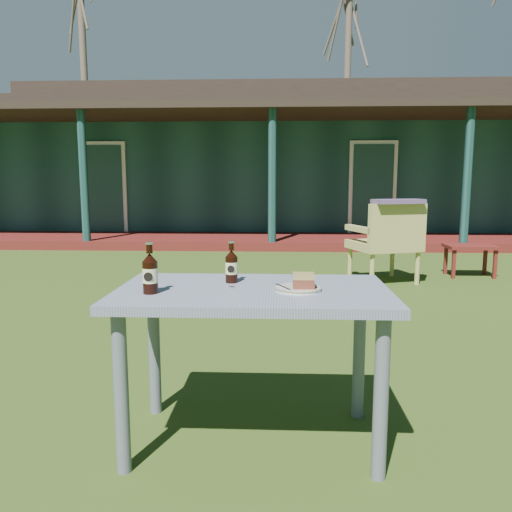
{
  "coord_description": "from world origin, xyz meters",
  "views": [
    {
      "loc": [
        0.11,
        -3.75,
        1.19
      ],
      "look_at": [
        0.0,
        -1.3,
        0.82
      ],
      "focal_mm": 35.0,
      "sensor_mm": 36.0,
      "label": 1
    }
  ],
  "objects_px": {
    "cafe_table": "(253,311)",
    "cola_bottle_near": "(231,266)",
    "cake_slice": "(304,280)",
    "cola_bottle_far": "(150,273)",
    "plate": "(298,288)",
    "side_table": "(470,250)",
    "armchair_left": "(388,238)"
  },
  "relations": [
    {
      "from": "cafe_table",
      "to": "cake_slice",
      "type": "distance_m",
      "value": 0.27
    },
    {
      "from": "cake_slice",
      "to": "cola_bottle_far",
      "type": "height_order",
      "value": "cola_bottle_far"
    },
    {
      "from": "cafe_table",
      "to": "cola_bottle_near",
      "type": "bearing_deg",
      "value": 130.25
    },
    {
      "from": "cake_slice",
      "to": "side_table",
      "type": "distance_m",
      "value": 4.82
    },
    {
      "from": "armchair_left",
      "to": "side_table",
      "type": "xyz_separation_m",
      "value": [
        1.14,
        0.46,
        -0.19
      ]
    },
    {
      "from": "plate",
      "to": "armchair_left",
      "type": "xyz_separation_m",
      "value": [
        1.19,
        3.74,
        -0.2
      ]
    },
    {
      "from": "cake_slice",
      "to": "plate",
      "type": "bearing_deg",
      "value": 165.08
    },
    {
      "from": "plate",
      "to": "armchair_left",
      "type": "relative_size",
      "value": 0.22
    },
    {
      "from": "cola_bottle_near",
      "to": "cola_bottle_far",
      "type": "distance_m",
      "value": 0.4
    },
    {
      "from": "cola_bottle_far",
      "to": "armchair_left",
      "type": "bearing_deg",
      "value": 64.56
    },
    {
      "from": "plate",
      "to": "cola_bottle_near",
      "type": "distance_m",
      "value": 0.35
    },
    {
      "from": "cola_bottle_near",
      "to": "side_table",
      "type": "height_order",
      "value": "cola_bottle_near"
    },
    {
      "from": "cafe_table",
      "to": "plate",
      "type": "bearing_deg",
      "value": -9.08
    },
    {
      "from": "cola_bottle_far",
      "to": "plate",
      "type": "bearing_deg",
      "value": 7.87
    },
    {
      "from": "cola_bottle_far",
      "to": "side_table",
      "type": "bearing_deg",
      "value": 55.43
    },
    {
      "from": "plate",
      "to": "side_table",
      "type": "distance_m",
      "value": 4.82
    },
    {
      "from": "plate",
      "to": "side_table",
      "type": "xyz_separation_m",
      "value": [
        2.33,
        4.2,
        -0.39
      ]
    },
    {
      "from": "cake_slice",
      "to": "armchair_left",
      "type": "xyz_separation_m",
      "value": [
        1.17,
        3.74,
        -0.23
      ]
    },
    {
      "from": "plate",
      "to": "side_table",
      "type": "relative_size",
      "value": 0.34
    },
    {
      "from": "plate",
      "to": "cake_slice",
      "type": "height_order",
      "value": "cake_slice"
    },
    {
      "from": "cola_bottle_far",
      "to": "cafe_table",
      "type": "bearing_deg",
      "value": 15.43
    },
    {
      "from": "plate",
      "to": "cafe_table",
      "type": "bearing_deg",
      "value": 170.92
    },
    {
      "from": "plate",
      "to": "cake_slice",
      "type": "bearing_deg",
      "value": -14.92
    },
    {
      "from": "armchair_left",
      "to": "cola_bottle_near",
      "type": "bearing_deg",
      "value": -112.71
    },
    {
      "from": "cake_slice",
      "to": "cola_bottle_far",
      "type": "distance_m",
      "value": 0.65
    },
    {
      "from": "cake_slice",
      "to": "side_table",
      "type": "bearing_deg",
      "value": 61.26
    },
    {
      "from": "cake_slice",
      "to": "side_table",
      "type": "xyz_separation_m",
      "value": [
        2.31,
        4.21,
        -0.42
      ]
    },
    {
      "from": "cake_slice",
      "to": "cola_bottle_near",
      "type": "relative_size",
      "value": 0.47
    },
    {
      "from": "cake_slice",
      "to": "cola_bottle_far",
      "type": "xyz_separation_m",
      "value": [
        -0.65,
        -0.08,
        0.04
      ]
    },
    {
      "from": "cola_bottle_far",
      "to": "side_table",
      "type": "distance_m",
      "value": 5.23
    },
    {
      "from": "cola_bottle_near",
      "to": "armchair_left",
      "type": "distance_m",
      "value": 3.89
    },
    {
      "from": "side_table",
      "to": "cafe_table",
      "type": "bearing_deg",
      "value": -121.23
    }
  ]
}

